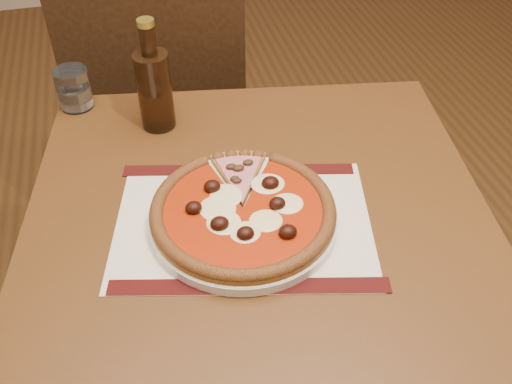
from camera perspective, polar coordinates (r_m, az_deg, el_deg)
table at (r=1.05m, az=0.27°, el=-6.02°), size 0.92×0.92×0.75m
chair_far at (r=1.62m, az=-9.15°, el=7.73°), size 0.50×0.50×0.93m
placemat at (r=0.96m, az=-1.28°, el=-3.06°), size 0.49×0.40×0.00m
plate at (r=0.96m, az=-1.29°, el=-2.64°), size 0.32×0.32×0.02m
pizza at (r=0.94m, az=-1.30°, el=-1.80°), size 0.31×0.31×0.04m
ham_slice at (r=1.01m, az=-1.07°, el=1.57°), size 0.10×0.15×0.02m
water_glass at (r=1.27m, az=-17.77°, el=9.83°), size 0.08×0.08×0.09m
bottle at (r=1.15m, az=-10.13°, el=10.30°), size 0.07×0.07×0.23m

